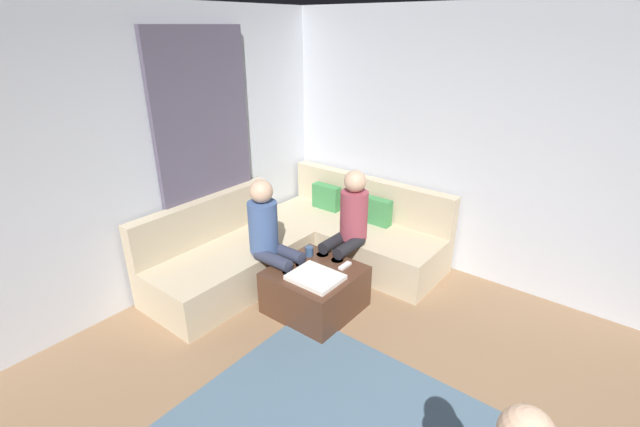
% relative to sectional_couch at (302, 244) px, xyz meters
% --- Properties ---
extents(wall_back, '(6.00, 0.12, 2.70)m').
position_rel_sectional_couch_xyz_m(wall_back, '(2.08, 1.06, 1.07)').
color(wall_back, silver).
rests_on(wall_back, ground_plane).
extents(wall_left, '(0.12, 6.00, 2.70)m').
position_rel_sectional_couch_xyz_m(wall_left, '(-0.86, -1.88, 1.07)').
color(wall_left, silver).
rests_on(wall_left, ground_plane).
extents(curtain_panel, '(0.06, 1.10, 2.50)m').
position_rel_sectional_couch_xyz_m(curtain_panel, '(-0.76, -0.58, 0.97)').
color(curtain_panel, '#595166').
rests_on(curtain_panel, ground_plane).
extents(sectional_couch, '(2.10, 2.55, 0.87)m').
position_rel_sectional_couch_xyz_m(sectional_couch, '(0.00, 0.00, 0.00)').
color(sectional_couch, '#C6B593').
rests_on(sectional_couch, ground_plane).
extents(ottoman, '(0.76, 0.76, 0.42)m').
position_rel_sectional_couch_xyz_m(ottoman, '(0.61, -0.53, -0.07)').
color(ottoman, '#4C2D1E').
rests_on(ottoman, ground_plane).
extents(folded_blanket, '(0.44, 0.36, 0.04)m').
position_rel_sectional_couch_xyz_m(folded_blanket, '(0.71, -0.65, 0.16)').
color(folded_blanket, white).
rests_on(folded_blanket, ottoman).
extents(coffee_mug, '(0.08, 0.08, 0.10)m').
position_rel_sectional_couch_xyz_m(coffee_mug, '(0.39, -0.35, 0.19)').
color(coffee_mug, '#334C72').
rests_on(coffee_mug, ottoman).
extents(game_remote, '(0.05, 0.15, 0.02)m').
position_rel_sectional_couch_xyz_m(game_remote, '(0.79, -0.31, 0.15)').
color(game_remote, white).
rests_on(game_remote, ottoman).
extents(person_on_couch_back, '(0.30, 0.60, 1.20)m').
position_rel_sectional_couch_xyz_m(person_on_couch_back, '(0.57, 0.06, 0.38)').
color(person_on_couch_back, black).
rests_on(person_on_couch_back, ground_plane).
extents(person_on_couch_side, '(0.60, 0.30, 1.20)m').
position_rel_sectional_couch_xyz_m(person_on_couch_side, '(0.15, -0.61, 0.38)').
color(person_on_couch_side, '#2D3347').
rests_on(person_on_couch_side, ground_plane).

